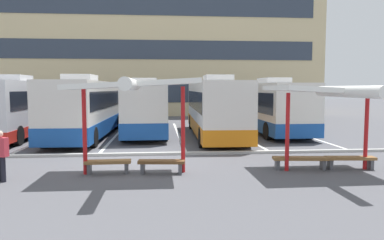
# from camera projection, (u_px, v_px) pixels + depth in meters

# --- Properties ---
(ground_plane) EXTENTS (160.00, 160.00, 0.00)m
(ground_plane) POSITION_uv_depth(u_px,v_px,m) (141.00, 163.00, 14.12)
(ground_plane) COLOR #515156
(terminal_building) EXTENTS (36.52, 16.06, 20.30)m
(terminal_building) POSITION_uv_depth(u_px,v_px,m) (153.00, 40.00, 44.65)
(terminal_building) COLOR #D1BC8C
(terminal_building) RESTS_ON ground
(coach_bus_0) EXTENTS (2.80, 11.97, 3.63)m
(coach_bus_0) POSITION_uv_depth(u_px,v_px,m) (23.00, 107.00, 22.44)
(coach_bus_0) COLOR silver
(coach_bus_0) RESTS_ON ground
(coach_bus_1) EXTENTS (2.88, 11.36, 3.62)m
(coach_bus_1) POSITION_uv_depth(u_px,v_px,m) (87.00, 109.00, 21.56)
(coach_bus_1) COLOR silver
(coach_bus_1) RESTS_ON ground
(coach_bus_2) EXTENTS (2.82, 11.34, 3.48)m
(coach_bus_2) POSITION_uv_depth(u_px,v_px,m) (145.00, 108.00, 23.72)
(coach_bus_2) COLOR silver
(coach_bus_2) RESTS_ON ground
(coach_bus_3) EXTENTS (2.75, 11.49, 3.60)m
(coach_bus_3) POSITION_uv_depth(u_px,v_px,m) (214.00, 109.00, 21.70)
(coach_bus_3) COLOR silver
(coach_bus_3) RESTS_ON ground
(coach_bus_4) EXTENTS (2.80, 11.61, 3.53)m
(coach_bus_4) POSITION_uv_depth(u_px,v_px,m) (266.00, 107.00, 24.50)
(coach_bus_4) COLOR silver
(coach_bus_4) RESTS_ON ground
(lane_stripe_1) EXTENTS (0.16, 14.00, 0.01)m
(lane_stripe_1) POSITION_uv_depth(u_px,v_px,m) (53.00, 136.00, 22.23)
(lane_stripe_1) COLOR white
(lane_stripe_1) RESTS_ON ground
(lane_stripe_2) EXTENTS (0.16, 14.00, 0.01)m
(lane_stripe_2) POSITION_uv_depth(u_px,v_px,m) (117.00, 135.00, 22.57)
(lane_stripe_2) COLOR white
(lane_stripe_2) RESTS_ON ground
(lane_stripe_3) EXTENTS (0.16, 14.00, 0.01)m
(lane_stripe_3) POSITION_uv_depth(u_px,v_px,m) (178.00, 134.00, 22.91)
(lane_stripe_3) COLOR white
(lane_stripe_3) RESTS_ON ground
(lane_stripe_4) EXTENTS (0.16, 14.00, 0.01)m
(lane_stripe_4) POSITION_uv_depth(u_px,v_px,m) (238.00, 133.00, 23.25)
(lane_stripe_4) COLOR white
(lane_stripe_4) RESTS_ON ground
(lane_stripe_5) EXTENTS (0.16, 14.00, 0.01)m
(lane_stripe_5) POSITION_uv_depth(u_px,v_px,m) (296.00, 133.00, 23.59)
(lane_stripe_5) COLOR white
(lane_stripe_5) RESTS_ON ground
(waiting_shelter_1) EXTENTS (4.28, 4.49, 3.20)m
(waiting_shelter_1) POSITION_uv_depth(u_px,v_px,m) (133.00, 87.00, 11.87)
(waiting_shelter_1) COLOR red
(waiting_shelter_1) RESTS_ON ground
(bench_1) EXTENTS (1.55, 0.47, 0.45)m
(bench_1) POSITION_uv_depth(u_px,v_px,m) (108.00, 164.00, 12.31)
(bench_1) COLOR brown
(bench_1) RESTS_ON ground
(bench_2) EXTENTS (1.60, 0.57, 0.45)m
(bench_2) POSITION_uv_depth(u_px,v_px,m) (161.00, 164.00, 12.32)
(bench_2) COLOR brown
(bench_2) RESTS_ON ground
(waiting_shelter_2) EXTENTS (3.87, 4.62, 2.97)m
(waiting_shelter_2) POSITION_uv_depth(u_px,v_px,m) (332.00, 93.00, 12.38)
(waiting_shelter_2) COLOR red
(waiting_shelter_2) RESTS_ON ground
(bench_3) EXTENTS (1.94, 0.62, 0.45)m
(bench_3) POSITION_uv_depth(u_px,v_px,m) (300.00, 160.00, 12.90)
(bench_3) COLOR brown
(bench_3) RESTS_ON ground
(bench_4) EXTENTS (1.76, 0.57, 0.45)m
(bench_4) POSITION_uv_depth(u_px,v_px,m) (350.00, 160.00, 12.97)
(bench_4) COLOR brown
(bench_4) RESTS_ON ground
(platform_kerb) EXTENTS (44.00, 0.24, 0.12)m
(platform_kerb) POSITION_uv_depth(u_px,v_px,m) (142.00, 154.00, 15.66)
(platform_kerb) COLOR #ADADA8
(platform_kerb) RESTS_ON ground
(waiting_passenger_0) EXTENTS (0.50, 0.34, 1.59)m
(waiting_passenger_0) POSITION_uv_depth(u_px,v_px,m) (0.00, 153.00, 11.14)
(waiting_passenger_0) COLOR black
(waiting_passenger_0) RESTS_ON ground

